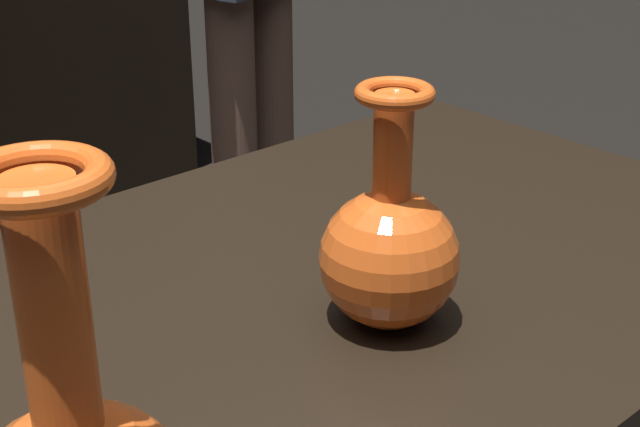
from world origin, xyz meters
name	(u,v)px	position (x,y,z in m)	size (l,w,h in m)	color
vase_centerpiece	(389,249)	(0.07, -0.10, 0.87)	(0.12, 0.12, 0.22)	#E55B1E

